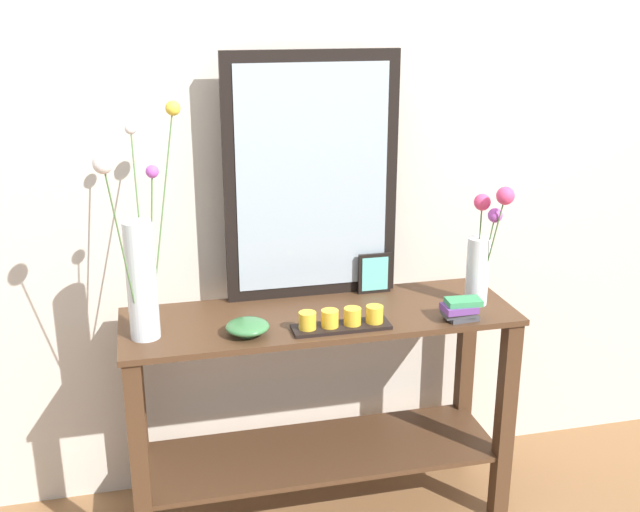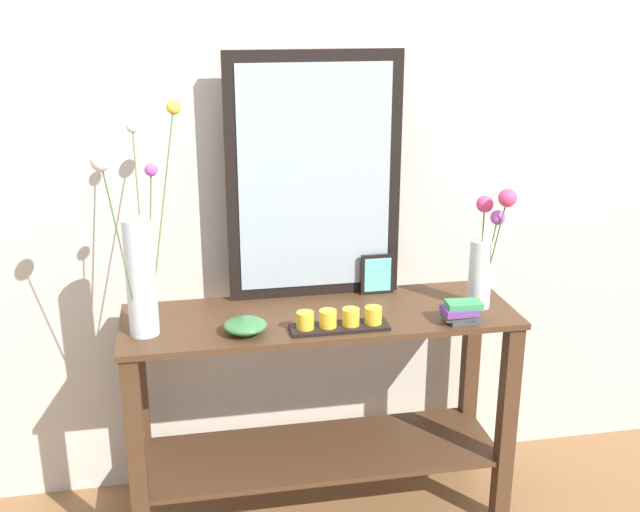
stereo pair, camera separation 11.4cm
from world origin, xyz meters
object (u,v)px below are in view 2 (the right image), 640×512
at_px(book_stack, 461,312).
at_px(decorative_bowl, 245,325).
at_px(console_table, 320,391).
at_px(vase_right, 484,257).
at_px(tall_vase_left, 140,264).
at_px(candle_tray, 339,321).
at_px(picture_frame_small, 377,274).
at_px(mirror_leaning, 314,178).

bearing_deg(book_stack, decorative_bowl, 176.68).
height_order(console_table, vase_right, vase_right).
bearing_deg(book_stack, tall_vase_left, 174.36).
height_order(candle_tray, decorative_bowl, candle_tray).
distance_m(decorative_bowl, book_stack, 0.70).
distance_m(tall_vase_left, candle_tray, 0.65).
height_order(tall_vase_left, book_stack, tall_vase_left).
xyz_separation_m(vase_right, decorative_bowl, (-0.81, -0.07, -0.16)).
xyz_separation_m(candle_tray, picture_frame_small, (0.20, 0.28, 0.05)).
xyz_separation_m(console_table, mirror_leaning, (0.02, 0.18, 0.72)).
distance_m(mirror_leaning, book_stack, 0.67).
relative_size(console_table, mirror_leaning, 1.55).
distance_m(console_table, picture_frame_small, 0.46).
bearing_deg(tall_vase_left, candle_tray, -7.49).
bearing_deg(candle_tray, tall_vase_left, 172.51).
distance_m(console_table, candle_tray, 0.35).
relative_size(mirror_leaning, vase_right, 1.97).
relative_size(tall_vase_left, vase_right, 1.65).
relative_size(console_table, tall_vase_left, 1.85).
height_order(vase_right, decorative_bowl, vase_right).
height_order(mirror_leaning, vase_right, mirror_leaning).
distance_m(tall_vase_left, book_stack, 1.03).
bearing_deg(picture_frame_small, vase_right, -31.48).
xyz_separation_m(mirror_leaning, vase_right, (0.54, -0.23, -0.24)).
distance_m(vase_right, picture_frame_small, 0.39).
xyz_separation_m(console_table, vase_right, (0.55, -0.05, 0.48)).
bearing_deg(console_table, book_stack, -19.39).
relative_size(vase_right, picture_frame_small, 2.94).
relative_size(console_table, decorative_bowl, 9.59).
bearing_deg(book_stack, picture_frame_small, 123.94).
xyz_separation_m(vase_right, picture_frame_small, (-0.32, 0.19, -0.11)).
bearing_deg(vase_right, mirror_leaning, 156.97).
height_order(vase_right, candle_tray, vase_right).
bearing_deg(candle_tray, vase_right, 9.70).
distance_m(vase_right, decorative_bowl, 0.83).
height_order(vase_right, picture_frame_small, vase_right).
distance_m(tall_vase_left, vase_right, 1.13).
xyz_separation_m(candle_tray, decorative_bowl, (-0.30, 0.02, -0.00)).
bearing_deg(mirror_leaning, tall_vase_left, -158.12).
bearing_deg(vase_right, picture_frame_small, 148.52).
distance_m(console_table, book_stack, 0.57).
xyz_separation_m(tall_vase_left, candle_tray, (0.61, -0.08, -0.20)).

